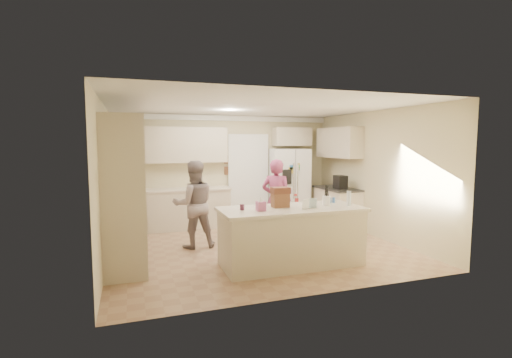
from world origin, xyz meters
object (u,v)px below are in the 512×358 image
object	(u,v)px
coffee_maker	(340,182)
teen_girl	(276,200)
island_base	(291,238)
dollhouse_body	(280,200)
utensil_crock	(326,200)
tissue_box	(261,206)
teen_boy	(194,204)
refrigerator	(289,185)

from	to	relation	value
coffee_maker	teen_girl	xyz separation A→B (m)	(-1.73, -0.45, -0.25)
coffee_maker	island_base	world-z (taller)	coffee_maker
dollhouse_body	teen_girl	distance (m)	1.44
island_base	utensil_crock	distance (m)	0.86
island_base	tissue_box	xyz separation A→B (m)	(-0.55, -0.10, 0.56)
utensil_crock	tissue_box	world-z (taller)	utensil_crock
island_base	teen_girl	bearing A→B (deg)	77.39
coffee_maker	utensil_crock	xyz separation A→B (m)	(-1.40, -1.85, -0.07)
coffee_maker	teen_boy	distance (m)	3.39
refrigerator	dollhouse_body	world-z (taller)	refrigerator
refrigerator	utensil_crock	size ratio (longest dim) A/B	12.00
tissue_box	utensil_crock	bearing A→B (deg)	7.13
island_base	teen_boy	xyz separation A→B (m)	(-1.30, 1.49, 0.37)
refrigerator	tissue_box	xyz separation A→B (m)	(-1.85, -3.13, 0.10)
teen_girl	tissue_box	bearing A→B (deg)	97.71
refrigerator	dollhouse_body	size ratio (longest dim) A/B	6.92
coffee_maker	tissue_box	xyz separation A→B (m)	(-2.60, -2.00, -0.07)
refrigerator	island_base	world-z (taller)	refrigerator
teen_girl	coffee_maker	bearing A→B (deg)	-128.07
refrigerator	teen_boy	distance (m)	3.02
refrigerator	island_base	distance (m)	3.33
dollhouse_body	teen_boy	distance (m)	1.82
coffee_maker	teen_boy	size ratio (longest dim) A/B	0.18
island_base	tissue_box	world-z (taller)	tissue_box
teen_girl	dollhouse_body	bearing A→B (deg)	107.79
coffee_maker	dollhouse_body	xyz separation A→B (m)	(-2.20, -1.80, -0.03)
island_base	tissue_box	distance (m)	0.79
island_base	utensil_crock	world-z (taller)	utensil_crock
island_base	teen_girl	world-z (taller)	teen_girl
island_base	coffee_maker	bearing A→B (deg)	42.83
teen_boy	teen_girl	distance (m)	1.63
coffee_maker	tissue_box	size ratio (longest dim) A/B	2.14
refrigerator	teen_girl	world-z (taller)	refrigerator
refrigerator	coffee_maker	size ratio (longest dim) A/B	6.00
utensil_crock	island_base	bearing A→B (deg)	-175.60
refrigerator	dollhouse_body	distance (m)	3.27
tissue_box	dollhouse_body	xyz separation A→B (m)	(0.40, 0.20, 0.04)
refrigerator	island_base	xyz separation A→B (m)	(-1.30, -3.03, -0.46)
utensil_crock	teen_boy	size ratio (longest dim) A/B	0.09
tissue_box	island_base	bearing A→B (deg)	10.30
teen_girl	utensil_crock	bearing A→B (deg)	140.35
refrigerator	teen_boy	xyz separation A→B (m)	(-2.60, -1.54, -0.09)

